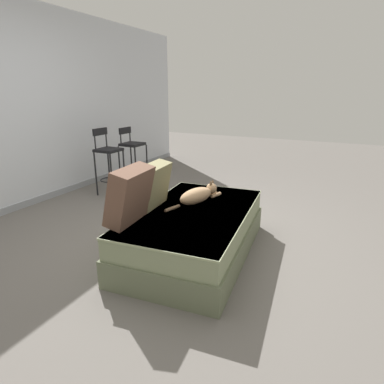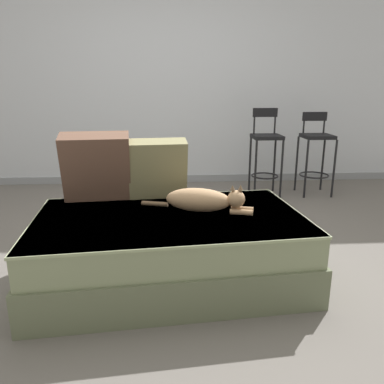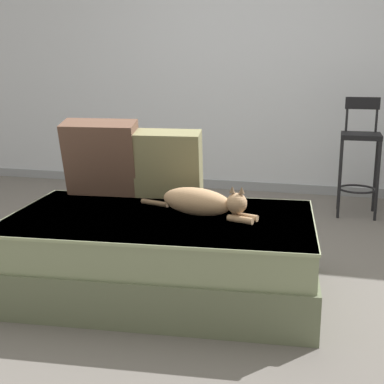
% 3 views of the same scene
% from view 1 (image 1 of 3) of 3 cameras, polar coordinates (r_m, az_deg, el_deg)
% --- Properties ---
extents(ground_plane, '(16.00, 16.00, 0.00)m').
position_cam_1_polar(ground_plane, '(3.35, -5.82, -9.19)').
color(ground_plane, '#66605B').
rests_on(ground_plane, ground).
extents(wall_baseboard_trim, '(8.00, 0.02, 0.09)m').
position_cam_1_polar(wall_baseboard_trim, '(4.80, -28.73, -2.35)').
color(wall_baseboard_trim, gray).
rests_on(wall_baseboard_trim, ground).
extents(couch, '(1.76, 1.15, 0.44)m').
position_cam_1_polar(couch, '(3.08, 0.44, -7.00)').
color(couch, '#636B50').
rests_on(couch, ground).
extents(throw_pillow_corner, '(0.48, 0.31, 0.48)m').
position_cam_1_polar(throw_pillow_corner, '(2.69, -10.99, -0.56)').
color(throw_pillow_corner, brown).
rests_on(throw_pillow_corner, couch).
extents(throw_pillow_middle, '(0.42, 0.26, 0.43)m').
position_cam_1_polar(throw_pillow_middle, '(3.04, -6.85, 1.25)').
color(throw_pillow_middle, '#847F56').
rests_on(throw_pillow_middle, couch).
extents(cat, '(0.72, 0.29, 0.19)m').
position_cam_1_polar(cat, '(3.18, 1.09, -0.54)').
color(cat, tan).
rests_on(cat, couch).
extents(bar_stool_near_window, '(0.32, 0.32, 0.98)m').
position_cam_1_polar(bar_stool_near_window, '(4.90, -14.67, 5.80)').
color(bar_stool_near_window, black).
rests_on(bar_stool_near_window, ground).
extents(bar_stool_by_doorway, '(0.34, 0.34, 0.94)m').
position_cam_1_polar(bar_stool_by_doorway, '(5.35, -10.61, 6.85)').
color(bar_stool_by_doorway, black).
rests_on(bar_stool_by_doorway, ground).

